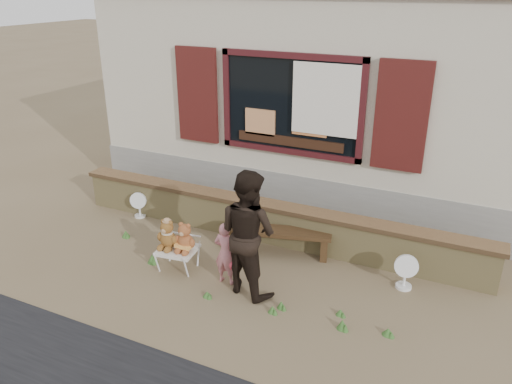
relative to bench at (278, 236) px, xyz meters
The scene contains 12 objects.
ground 0.79m from the bench, 119.16° to the right, with size 80.00×80.00×0.00m, color brown.
shopfront 4.22m from the bench, 95.27° to the left, with size 8.04×5.13×4.00m.
brick_wall 0.51m from the bench, 134.40° to the left, with size 7.10×0.36×0.67m.
bench is the anchor object (origin of this frame).
folding_chair 1.55m from the bench, 138.23° to the right, with size 0.60×0.55×0.34m.
teddy_bear_left 1.69m from the bench, 140.95° to the right, with size 0.33×0.29×0.46m, color brown, non-canonical shape.
teddy_bear_right 1.46m from the bench, 135.07° to the right, with size 0.33×0.29×0.45m, color brown, non-canonical shape.
child 1.11m from the bench, 108.33° to the right, with size 0.34×0.22×0.93m, color #D68089.
adult 1.21m from the bench, 89.22° to the right, with size 0.85×0.67×1.76m, color black.
fan_left 2.78m from the bench, behind, with size 0.31×0.20×0.48m.
fan_right 1.96m from the bench, ahead, with size 0.34×0.22×0.53m.
grass_tufts 1.03m from the bench, 104.42° to the right, with size 4.62×1.41×0.16m.
Camera 1 is at (2.97, -5.68, 3.94)m, focal length 35.00 mm.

